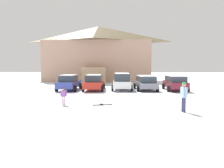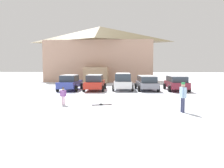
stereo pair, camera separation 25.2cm
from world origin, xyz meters
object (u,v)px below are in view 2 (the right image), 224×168
(parked_white_suv, at_px, (123,81))
(skier_adult_in_blue_parka, at_px, (183,95))
(skier_child_in_purple_jacket, at_px, (63,95))
(parked_red_sedan, at_px, (95,82))
(parked_maroon_van, at_px, (176,82))
(pair_of_skis, at_px, (102,105))
(parked_blue_hatchback, at_px, (70,82))
(parked_grey_wagon, at_px, (147,82))
(ski_lodge, at_px, (100,53))

(parked_white_suv, relative_size, skier_adult_in_blue_parka, 2.70)
(skier_child_in_purple_jacket, bearing_deg, parked_red_sedan, 84.50)
(parked_maroon_van, bearing_deg, pair_of_skis, -127.47)
(parked_blue_hatchback, distance_m, pair_of_skis, 9.66)
(parked_grey_wagon, xyz_separation_m, parked_maroon_van, (3.07, -0.15, 0.00))
(parked_maroon_van, relative_size, skier_adult_in_blue_parka, 2.58)
(skier_child_in_purple_jacket, height_order, skier_adult_in_blue_parka, skier_adult_in_blue_parka)
(parked_blue_hatchback, relative_size, pair_of_skis, 3.26)
(parked_maroon_van, relative_size, skier_child_in_purple_jacket, 3.70)
(pair_of_skis, bearing_deg, skier_child_in_purple_jacket, -176.54)
(ski_lodge, xyz_separation_m, parked_grey_wagon, (6.63, -14.62, -3.88))
(skier_child_in_purple_jacket, xyz_separation_m, skier_adult_in_blue_parka, (7.25, -1.82, 0.28))
(parked_red_sedan, distance_m, parked_maroon_van, 8.52)
(parked_red_sedan, distance_m, skier_child_in_purple_jacket, 8.92)
(parked_white_suv, bearing_deg, ski_lodge, 105.91)
(parked_white_suv, height_order, skier_child_in_purple_jacket, parked_white_suv)
(ski_lodge, height_order, pair_of_skis, ski_lodge)
(parked_white_suv, distance_m, parked_maroon_van, 5.58)
(parked_blue_hatchback, bearing_deg, skier_child_in_purple_jacket, -78.39)
(parked_white_suv, distance_m, pair_of_skis, 9.37)
(parked_red_sedan, xyz_separation_m, pair_of_skis, (1.66, -8.72, -0.82))
(parked_grey_wagon, xyz_separation_m, skier_child_in_purple_jacket, (-6.30, -9.25, -0.19))
(ski_lodge, distance_m, pair_of_skis, 24.34)
(parked_blue_hatchback, distance_m, parked_white_suv, 5.64)
(parked_red_sedan, height_order, skier_child_in_purple_jacket, parked_red_sedan)
(pair_of_skis, bearing_deg, parked_blue_hatchback, 116.66)
(parked_red_sedan, bearing_deg, parked_white_suv, 9.83)
(ski_lodge, distance_m, parked_blue_hatchback, 15.68)
(parked_red_sedan, bearing_deg, parked_blue_hatchback, -177.43)
(parked_blue_hatchback, bearing_deg, ski_lodge, 84.42)
(parked_blue_hatchback, bearing_deg, skier_adult_in_blue_parka, -49.46)
(parked_white_suv, xyz_separation_m, skier_child_in_purple_jacket, (-3.81, -9.38, -0.31))
(ski_lodge, xyz_separation_m, skier_adult_in_blue_parka, (7.57, -25.69, -3.79))
(parked_white_suv, bearing_deg, pair_of_skis, -97.93)
(skier_child_in_purple_jacket, bearing_deg, pair_of_skis, 3.46)
(parked_blue_hatchback, distance_m, skier_adult_in_blue_parka, 13.92)
(parked_red_sedan, bearing_deg, pair_of_skis, -79.19)
(ski_lodge, distance_m, parked_red_sedan, 15.54)
(parked_white_suv, bearing_deg, parked_maroon_van, -2.95)
(parked_red_sedan, distance_m, parked_grey_wagon, 5.46)
(ski_lodge, height_order, parked_grey_wagon, ski_lodge)
(parked_white_suv, xyz_separation_m, skier_adult_in_blue_parka, (3.44, -11.21, -0.02))
(ski_lodge, relative_size, parked_white_suv, 4.02)
(parked_blue_hatchback, bearing_deg, parked_red_sedan, 2.57)
(parked_maroon_van, bearing_deg, ski_lodge, 123.29)
(parked_grey_wagon, bearing_deg, parked_maroon_van, -2.86)
(parked_red_sedan, height_order, parked_grey_wagon, parked_red_sedan)
(ski_lodge, height_order, parked_blue_hatchback, ski_lodge)
(parked_red_sedan, height_order, parked_white_suv, parked_white_suv)
(parked_blue_hatchback, height_order, parked_red_sedan, parked_red_sedan)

